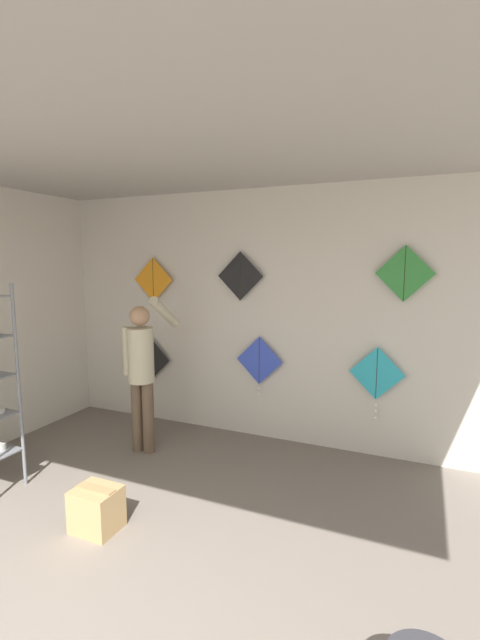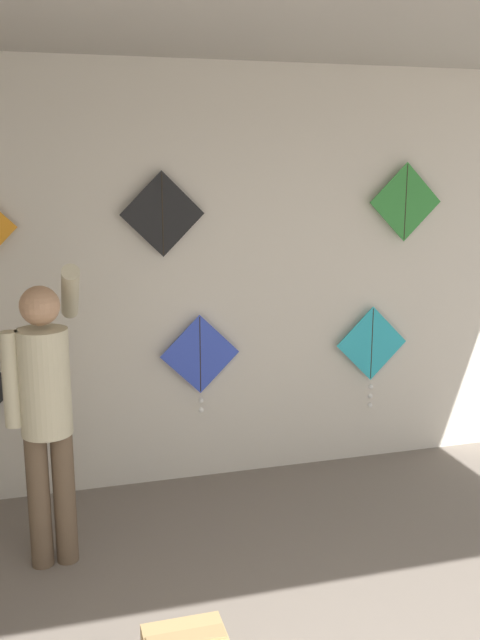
% 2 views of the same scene
% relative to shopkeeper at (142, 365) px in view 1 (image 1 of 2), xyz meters
% --- Properties ---
extents(back_panel, '(5.73, 0.06, 2.80)m').
position_rel_shopkeeper_xyz_m(back_panel, '(0.93, 0.88, 0.46)').
color(back_panel, beige).
rests_on(back_panel, ground).
extents(ceiling_slab, '(5.73, 4.44, 0.04)m').
position_rel_shopkeeper_xyz_m(ceiling_slab, '(0.93, -0.96, 1.88)').
color(ceiling_slab, '#A8A399').
extents(shopkeeper, '(0.42, 0.59, 1.66)m').
position_rel_shopkeeper_xyz_m(shopkeeper, '(0.00, 0.00, 0.00)').
color(shopkeeper, brown).
rests_on(shopkeeper, ground).
extents(cardboard_box, '(0.33, 0.28, 0.34)m').
position_rel_shopkeeper_xyz_m(cardboard_box, '(0.49, -1.27, -0.77)').
color(cardboard_box, tan).
rests_on(cardboard_box, ground).
extents(kite_0, '(0.54, 0.01, 0.54)m').
position_rel_shopkeeper_xyz_m(kite_0, '(-0.45, 0.79, -0.14)').
color(kite_0, black).
extents(kite_1, '(0.54, 0.04, 0.68)m').
position_rel_shopkeeper_xyz_m(kite_1, '(1.01, 0.79, -0.05)').
color(kite_1, blue).
extents(kite_2, '(0.54, 0.04, 0.75)m').
position_rel_shopkeeper_xyz_m(kite_2, '(2.28, 0.79, -0.08)').
color(kite_2, '#28B2C6').
extents(kite_3, '(0.54, 0.01, 0.54)m').
position_rel_shopkeeper_xyz_m(kite_3, '(-0.38, 0.79, 0.85)').
color(kite_3, orange).
extents(kite_4, '(0.54, 0.01, 0.54)m').
position_rel_shopkeeper_xyz_m(kite_4, '(0.78, 0.79, 0.91)').
color(kite_4, black).
extents(kite_5, '(0.54, 0.01, 0.54)m').
position_rel_shopkeeper_xyz_m(kite_5, '(2.49, 0.79, 0.96)').
color(kite_5, '#338C38').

